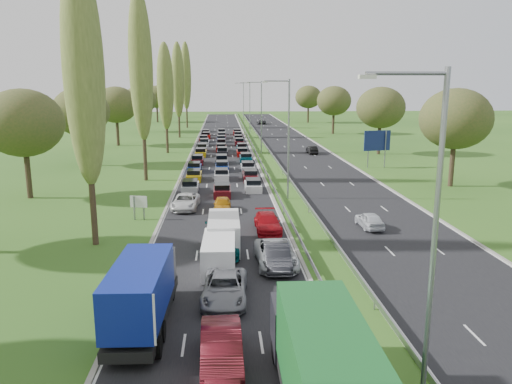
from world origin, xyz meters
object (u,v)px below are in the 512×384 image
object	(u,v)px
info_sign	(139,204)
white_van_front	(219,253)
near_car_1	(146,322)
direction_sign	(377,142)
near_car_2	(186,202)
white_van_rear	(224,232)
blue_lorry	(143,292)

from	to	relation	value
info_sign	white_van_front	bearing A→B (deg)	-60.43
near_car_1	info_sign	world-z (taller)	info_sign
info_sign	direction_sign	world-z (taller)	direction_sign
info_sign	direction_sign	size ratio (longest dim) A/B	0.40
white_van_front	near_car_1	bearing A→B (deg)	-110.07
near_car_2	white_van_front	world-z (taller)	white_van_front
direction_sign	white_van_front	bearing A→B (deg)	-119.91
near_car_1	near_car_2	bearing A→B (deg)	91.48
white_van_rear	near_car_1	bearing A→B (deg)	-105.68
near_car_2	white_van_front	size ratio (longest dim) A/B	0.98
blue_lorry	info_sign	size ratio (longest dim) A/B	3.94
white_van_rear	info_sign	size ratio (longest dim) A/B	2.65
near_car_2	direction_sign	bearing A→B (deg)	45.74
info_sign	near_car_2	bearing A→B (deg)	43.49
near_car_1	white_van_rear	world-z (taller)	white_van_rear
near_car_2	blue_lorry	world-z (taller)	blue_lorry
near_car_1	direction_sign	world-z (taller)	direction_sign
white_van_front	info_sign	bearing A→B (deg)	121.17
near_car_2	blue_lorry	xyz separation A→B (m)	(-0.34, -23.36, 1.12)
near_car_2	white_van_rear	xyz separation A→B (m)	(3.54, -11.46, 0.43)
near_car_2	info_sign	world-z (taller)	info_sign
near_car_2	white_van_front	bearing A→B (deg)	-74.28
info_sign	direction_sign	distance (m)	38.67
blue_lorry	direction_sign	bearing A→B (deg)	62.91
near_car_1	info_sign	size ratio (longest dim) A/B	1.89
info_sign	direction_sign	bearing A→B (deg)	41.76
near_car_2	info_sign	size ratio (longest dim) A/B	2.37
direction_sign	info_sign	bearing A→B (deg)	-138.24
white_van_rear	direction_sign	size ratio (longest dim) A/B	1.07
near_car_2	info_sign	distance (m)	5.21
near_car_2	direction_sign	distance (m)	33.57
near_car_2	info_sign	xyz separation A→B (m)	(-3.75, -3.55, 0.66)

